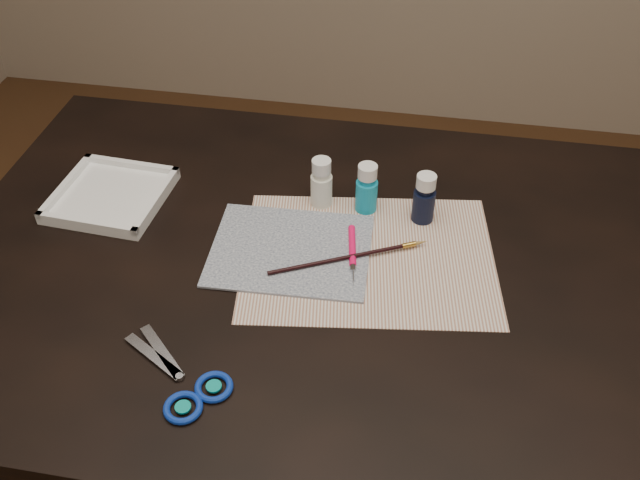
% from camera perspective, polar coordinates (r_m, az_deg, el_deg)
% --- Properties ---
extents(table, '(1.30, 0.90, 0.75)m').
position_cam_1_polar(table, '(1.49, 0.00, -12.40)').
color(table, black).
rests_on(table, ground).
extents(paper, '(0.47, 0.38, 0.00)m').
position_cam_1_polar(paper, '(1.22, 3.90, -1.36)').
color(paper, silver).
rests_on(paper, table).
extents(canvas, '(0.28, 0.23, 0.00)m').
position_cam_1_polar(canvas, '(1.22, -2.38, -0.81)').
color(canvas, '#131F40').
rests_on(canvas, paper).
extents(paint_bottle_white, '(0.05, 0.05, 0.10)m').
position_cam_1_polar(paint_bottle_white, '(1.30, 0.12, 4.62)').
color(paint_bottle_white, white).
rests_on(paint_bottle_white, table).
extents(paint_bottle_cyan, '(0.05, 0.05, 0.10)m').
position_cam_1_polar(paint_bottle_cyan, '(1.29, 3.76, 4.16)').
color(paint_bottle_cyan, '#1298C0').
rests_on(paint_bottle_cyan, table).
extents(paint_bottle_navy, '(0.04, 0.04, 0.10)m').
position_cam_1_polar(paint_bottle_navy, '(1.27, 8.34, 3.33)').
color(paint_bottle_navy, black).
rests_on(paint_bottle_navy, table).
extents(paintbrush, '(0.26, 0.13, 0.01)m').
position_cam_1_polar(paintbrush, '(1.20, 2.39, -1.34)').
color(paintbrush, black).
rests_on(paintbrush, canvas).
extents(craft_knife, '(0.04, 0.15, 0.01)m').
position_cam_1_polar(craft_knife, '(1.21, 2.62, -1.25)').
color(craft_knife, '#F60C54').
rests_on(craft_knife, paper).
extents(scissors, '(0.24, 0.20, 0.01)m').
position_cam_1_polar(scissors, '(1.06, -12.11, -10.28)').
color(scissors, silver).
rests_on(scissors, table).
extents(palette_tray, '(0.21, 0.21, 0.02)m').
position_cam_1_polar(palette_tray, '(1.38, -16.39, 3.49)').
color(palette_tray, white).
rests_on(palette_tray, table).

